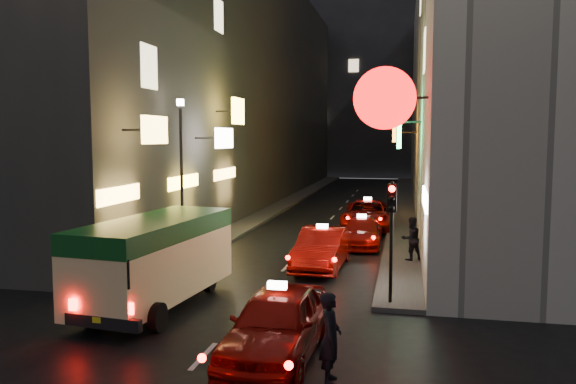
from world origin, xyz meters
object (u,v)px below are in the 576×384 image
Objects in this scene: minibus at (156,252)px; traffic_light at (392,216)px; taxi_near at (277,318)px; lamp_post at (181,168)px; pedestrian_crossing at (330,332)px.

traffic_light reaches higher than minibus.
taxi_near is 0.93× the size of lamp_post.
pedestrian_crossing is (5.56, -3.92, -0.59)m from minibus.
minibus is 6.38m from lamp_post.
taxi_near is (4.23, -2.89, -0.73)m from minibus.
traffic_light is (1.04, 5.20, 1.65)m from pedestrian_crossing.
minibus is 1.77× the size of traffic_light.
traffic_light is at bearing 10.97° from minibus.
minibus is 2.98× the size of pedestrian_crossing.
lamp_post is (-1.60, 5.81, 2.09)m from minibus.
traffic_light reaches higher than pedestrian_crossing.
traffic_light is at bearing 60.43° from taxi_near.
traffic_light reaches higher than taxi_near.
traffic_light is (2.37, 4.17, 1.78)m from taxi_near.
minibus is 1.00× the size of lamp_post.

